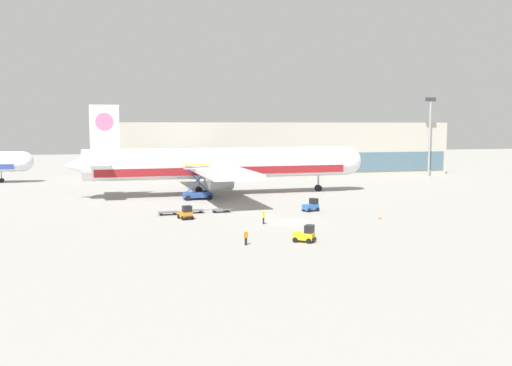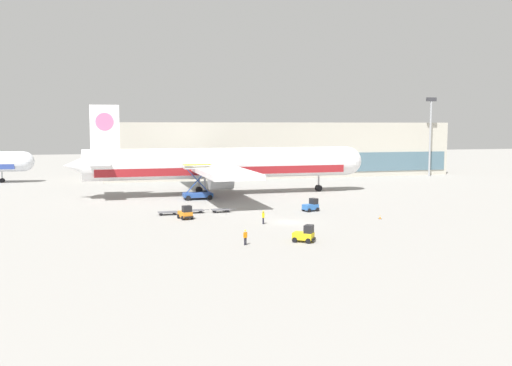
% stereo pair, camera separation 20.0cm
% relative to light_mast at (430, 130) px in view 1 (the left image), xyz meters
% --- Properties ---
extents(ground_plane, '(400.00, 400.00, 0.00)m').
position_rel_light_mast_xyz_m(ground_plane, '(-57.74, -58.26, -12.02)').
color(ground_plane, gray).
extents(terminal_building, '(90.00, 18.20, 14.00)m').
position_rel_light_mast_xyz_m(terminal_building, '(-37.71, 12.27, -5.03)').
color(terminal_building, '#BCB7A8').
rests_on(terminal_building, ground_plane).
extents(light_mast, '(2.80, 0.50, 20.47)m').
position_rel_light_mast_xyz_m(light_mast, '(0.00, 0.00, 0.00)').
color(light_mast, '#9EA0A5').
rests_on(light_mast, ground_plane).
extents(airplane_main, '(58.06, 48.10, 17.00)m').
position_rel_light_mast_xyz_m(airplane_main, '(-60.90, -24.72, -6.18)').
color(airplane_main, white).
rests_on(airplane_main, ground_plane).
extents(scissor_lift_loader, '(5.24, 3.42, 6.31)m').
position_rel_light_mast_xyz_m(scissor_lift_loader, '(-66.01, -30.58, -9.68)').
color(scissor_lift_loader, '#284C99').
rests_on(scissor_lift_loader, ground_plane).
extents(baggage_tug_foreground, '(2.76, 2.27, 2.00)m').
position_rel_light_mast_xyz_m(baggage_tug_foreground, '(-51.18, -49.34, -11.14)').
color(baggage_tug_foreground, '#2D66B7').
rests_on(baggage_tug_foreground, ground_plane).
extents(baggage_tug_mid, '(2.80, 2.64, 2.00)m').
position_rel_light_mast_xyz_m(baggage_tug_mid, '(-60.15, -71.28, -11.14)').
color(baggage_tug_mid, yellow).
rests_on(baggage_tug_mid, ground_plane).
extents(baggage_tug_far, '(2.14, 2.71, 2.00)m').
position_rel_light_mast_xyz_m(baggage_tug_far, '(-71.14, -51.81, -11.14)').
color(baggage_tug_far, orange).
rests_on(baggage_tug_far, ground_plane).
extents(baggage_dolly_lead, '(3.72, 1.58, 0.48)m').
position_rel_light_mast_xyz_m(baggage_dolly_lead, '(-73.18, -47.27, -11.63)').
color(baggage_dolly_lead, '#56565B').
rests_on(baggage_dolly_lead, ground_plane).
extents(baggage_dolly_second, '(3.72, 1.58, 0.48)m').
position_rel_light_mast_xyz_m(baggage_dolly_second, '(-69.05, -46.50, -11.63)').
color(baggage_dolly_second, '#56565B').
rests_on(baggage_dolly_second, ground_plane).
extents(baggage_dolly_third, '(3.72, 1.58, 0.48)m').
position_rel_light_mast_xyz_m(baggage_dolly_third, '(-65.00, -46.77, -11.63)').
color(baggage_dolly_third, '#56565B').
rests_on(baggage_dolly_third, ground_plane).
extents(ground_crew_near, '(0.52, 0.36, 1.73)m').
position_rel_light_mast_xyz_m(ground_crew_near, '(-67.14, -71.16, -11.00)').
color(ground_crew_near, black).
rests_on(ground_crew_near, ground_plane).
extents(ground_crew_far, '(0.27, 0.56, 1.85)m').
position_rel_light_mast_xyz_m(ground_crew_far, '(-61.55, -58.60, -10.92)').
color(ground_crew_far, black).
rests_on(ground_crew_far, ground_plane).
extents(traffic_cone_near, '(0.40, 0.40, 0.55)m').
position_rel_light_mast_xyz_m(traffic_cone_near, '(-44.26, -58.79, -11.75)').
color(traffic_cone_near, black).
rests_on(traffic_cone_near, ground_plane).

